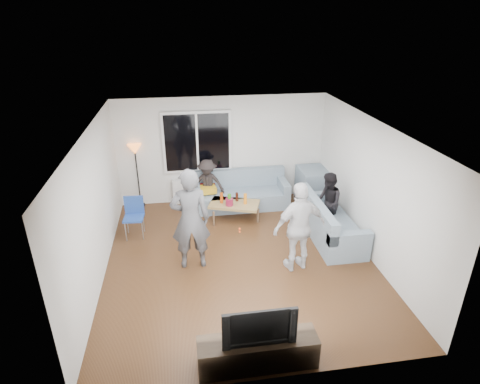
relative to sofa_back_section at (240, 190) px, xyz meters
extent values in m
cube|color=#56351C|center=(-0.37, -2.27, -0.45)|extent=(5.00, 5.50, 0.04)
cube|color=white|center=(-0.37, -2.27, 2.20)|extent=(5.00, 5.50, 0.04)
cube|color=silver|center=(-0.37, 0.50, 0.88)|extent=(5.00, 0.04, 2.60)
cube|color=silver|center=(-0.37, -5.04, 0.88)|extent=(5.00, 0.04, 2.60)
cube|color=silver|center=(-2.89, -2.27, 0.88)|extent=(0.04, 5.50, 2.60)
cube|color=silver|center=(2.15, -2.27, 0.88)|extent=(0.04, 5.50, 2.60)
cube|color=white|center=(-0.97, 0.42, 1.12)|extent=(1.62, 0.06, 1.47)
cube|color=black|center=(-0.97, 0.38, 1.12)|extent=(1.50, 0.02, 1.35)
cube|color=white|center=(-0.97, 0.37, 1.12)|extent=(0.05, 0.03, 1.35)
cube|color=silver|center=(-0.97, 0.38, -0.11)|extent=(1.30, 0.12, 0.62)
imported|color=#326F2C|center=(-0.77, 0.35, 0.37)|extent=(0.21, 0.17, 0.36)
imported|color=white|center=(-1.26, 0.35, 0.29)|extent=(0.19, 0.19, 0.19)
cube|color=gray|center=(1.90, 0.00, 0.00)|extent=(0.85, 0.85, 0.85)
cube|color=gold|center=(-0.79, -0.02, 0.09)|extent=(0.42, 0.37, 0.14)
cube|color=maroon|center=(-0.79, 0.06, 0.09)|extent=(0.40, 0.35, 0.13)
cube|color=#A4884F|center=(-0.23, -0.62, -0.22)|extent=(1.24, 0.93, 0.40)
cylinder|color=maroon|center=(-0.36, -0.72, 0.06)|extent=(0.17, 0.17, 0.17)
imported|color=#48494D|center=(-1.26, -2.31, 0.54)|extent=(0.71, 0.47, 1.94)
imported|color=silver|center=(0.65, -2.69, 0.43)|extent=(1.06, 0.61, 1.71)
imported|color=black|center=(1.65, -1.44, 0.23)|extent=(0.57, 0.69, 1.32)
imported|color=black|center=(-0.78, 0.03, 0.19)|extent=(0.87, 0.59, 1.23)
cube|color=#312518|center=(-0.51, -4.77, -0.20)|extent=(1.60, 0.40, 0.44)
imported|color=black|center=(-0.51, -4.77, 0.29)|extent=(0.97, 0.13, 0.56)
cylinder|color=orange|center=(0.00, -0.70, 0.10)|extent=(0.07, 0.07, 0.25)
cylinder|color=black|center=(-0.16, -0.52, 0.08)|extent=(0.07, 0.07, 0.20)
cylinder|color=#308618|center=(-0.36, -0.72, 0.11)|extent=(0.08, 0.08, 0.27)
cylinder|color=#C2440B|center=(-0.52, -0.57, 0.10)|extent=(0.07, 0.07, 0.25)
camera|label=1|loc=(-1.34, -8.58, 3.92)|focal=29.57mm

